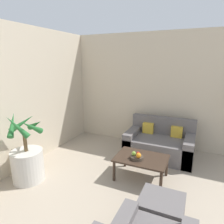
% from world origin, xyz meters
% --- Properties ---
extents(wall_back, '(8.40, 0.06, 2.70)m').
position_xyz_m(wall_back, '(0.00, 5.92, 1.35)').
color(wall_back, beige).
rests_on(wall_back, ground_plane).
extents(potted_palm, '(0.62, 0.62, 1.23)m').
position_xyz_m(potted_palm, '(-2.97, 3.41, 0.37)').
color(potted_palm, beige).
rests_on(potted_palm, ground_plane).
extents(sofa_loveseat, '(1.42, 0.87, 0.81)m').
position_xyz_m(sofa_loveseat, '(-1.07, 5.31, 0.27)').
color(sofa_loveseat, '#605B5B').
rests_on(sofa_loveseat, ground_plane).
extents(coffee_table, '(0.90, 0.63, 0.40)m').
position_xyz_m(coffee_table, '(-1.19, 4.27, 0.35)').
color(coffee_table, '#38281E').
rests_on(coffee_table, ground_plane).
extents(fruit_bowl, '(0.23, 0.23, 0.05)m').
position_xyz_m(fruit_bowl, '(-1.24, 4.19, 0.43)').
color(fruit_bowl, '#42382D').
rests_on(fruit_bowl, coffee_table).
extents(apple_red, '(0.06, 0.06, 0.06)m').
position_xyz_m(apple_red, '(-1.24, 4.23, 0.49)').
color(apple_red, red).
rests_on(apple_red, fruit_bowl).
extents(apple_green, '(0.08, 0.08, 0.08)m').
position_xyz_m(apple_green, '(-1.30, 4.19, 0.49)').
color(apple_green, olive).
rests_on(apple_green, fruit_bowl).
extents(orange_fruit, '(0.09, 0.09, 0.09)m').
position_xyz_m(orange_fruit, '(-1.20, 4.15, 0.50)').
color(orange_fruit, orange).
rests_on(orange_fruit, fruit_bowl).
extents(ottoman, '(0.55, 0.49, 0.38)m').
position_xyz_m(ottoman, '(-0.66, 3.37, 0.19)').
color(ottoman, '#605B5B').
rests_on(ottoman, ground_plane).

